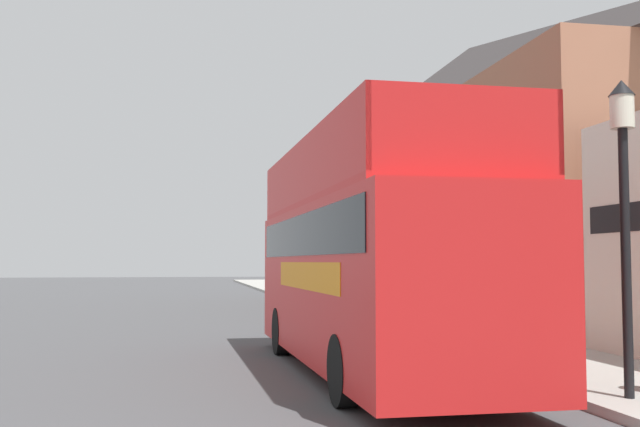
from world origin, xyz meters
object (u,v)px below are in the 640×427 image
at_px(tour_bus, 368,267).
at_px(parked_car_ahead_of_bus, 338,308).
at_px(lamp_post_third, 341,213).
at_px(lamp_post_nearest, 624,175).
at_px(lamp_post_second, 412,208).

relative_size(tour_bus, parked_car_ahead_of_bus, 2.27).
bearing_deg(lamp_post_third, lamp_post_nearest, -89.07).
bearing_deg(lamp_post_third, tour_bus, -100.10).
xyz_separation_m(tour_bus, lamp_post_second, (2.32, 4.75, 1.40)).
distance_m(lamp_post_second, lamp_post_third, 8.49).
distance_m(parked_car_ahead_of_bus, lamp_post_third, 7.30).
bearing_deg(lamp_post_nearest, lamp_post_third, 90.93).
xyz_separation_m(parked_car_ahead_of_bus, lamp_post_nearest, (1.76, -10.46, 2.42)).
bearing_deg(lamp_post_nearest, parked_car_ahead_of_bus, 99.56).
bearing_deg(tour_bus, parked_car_ahead_of_bus, 81.87).
distance_m(parked_car_ahead_of_bus, lamp_post_nearest, 10.88).
bearing_deg(lamp_post_third, lamp_post_second, -90.24).
bearing_deg(tour_bus, lamp_post_second, 63.20).
height_order(lamp_post_nearest, lamp_post_third, lamp_post_third).
distance_m(tour_bus, lamp_post_third, 13.56).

